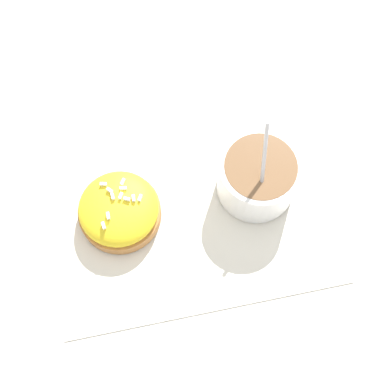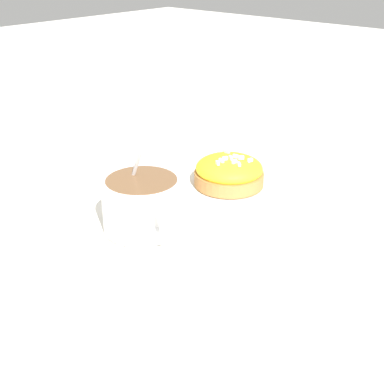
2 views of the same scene
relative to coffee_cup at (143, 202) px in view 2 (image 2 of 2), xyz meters
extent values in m
plane|color=silver|center=(-0.08, 0.01, -0.03)|extent=(3.00, 3.00, 0.00)
cube|color=white|center=(-0.08, 0.01, -0.03)|extent=(0.30, 0.28, 0.00)
cylinder|color=white|center=(0.00, 0.00, 0.00)|extent=(0.08, 0.08, 0.06)
cylinder|color=brown|center=(0.00, 0.00, 0.02)|extent=(0.07, 0.07, 0.01)
torus|color=white|center=(0.02, 0.04, 0.00)|extent=(0.02, 0.04, 0.04)
ellipsoid|color=silver|center=(0.00, 0.02, -0.02)|extent=(0.02, 0.03, 0.01)
cylinder|color=silver|center=(0.00, -0.01, 0.03)|extent=(0.01, 0.06, 0.11)
cylinder|color=#B2753D|center=(-0.15, 0.00, -0.02)|extent=(0.09, 0.09, 0.02)
ellipsoid|color=yellow|center=(-0.15, 0.00, -0.01)|extent=(0.08, 0.08, 0.03)
cube|color=white|center=(-0.17, -0.02, 0.01)|extent=(0.00, 0.01, 0.00)
cube|color=white|center=(-0.14, 0.02, 0.01)|extent=(0.01, 0.00, 0.00)
cube|color=white|center=(-0.15, 0.00, 0.01)|extent=(0.01, 0.01, 0.00)
cube|color=white|center=(-0.14, 0.00, 0.01)|extent=(0.01, 0.01, 0.00)
cube|color=white|center=(-0.16, -0.01, 0.01)|extent=(0.00, 0.01, 0.00)
cube|color=white|center=(-0.16, 0.01, 0.01)|extent=(0.01, 0.01, 0.00)
cube|color=white|center=(-0.15, 0.00, 0.01)|extent=(0.00, 0.01, 0.00)
cube|color=white|center=(-0.13, 0.00, 0.01)|extent=(0.01, 0.01, 0.00)
cube|color=white|center=(-0.13, 0.00, 0.01)|extent=(0.00, 0.01, 0.00)
cube|color=white|center=(-0.16, 0.02, 0.01)|extent=(0.01, 0.00, 0.00)
cube|color=white|center=(-0.14, 0.02, 0.01)|extent=(0.01, 0.01, 0.00)
camera|label=1|loc=(-0.12, -0.20, 0.52)|focal=50.00mm
camera|label=2|loc=(0.34, 0.37, 0.25)|focal=50.00mm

